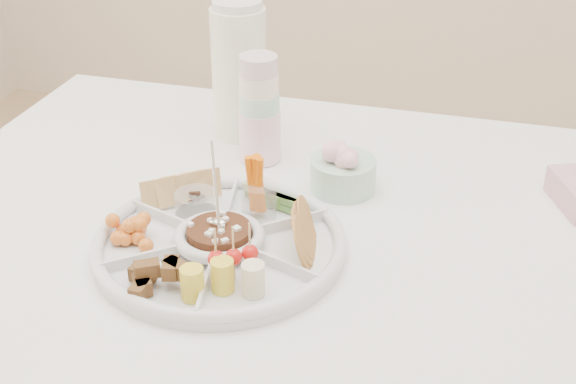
# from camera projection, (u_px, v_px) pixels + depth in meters

# --- Properties ---
(party_tray) EXTENTS (0.49, 0.49, 0.04)m
(party_tray) POSITION_uv_depth(u_px,v_px,m) (219.00, 241.00, 1.22)
(party_tray) COLOR silver
(party_tray) RESTS_ON dining_table
(bean_dip) EXTENTS (0.13, 0.13, 0.04)m
(bean_dip) POSITION_uv_depth(u_px,v_px,m) (219.00, 236.00, 1.21)
(bean_dip) COLOR #361408
(bean_dip) RESTS_ON party_tray
(tortillas) EXTENTS (0.13, 0.13, 0.06)m
(tortillas) POSITION_uv_depth(u_px,v_px,m) (305.00, 233.00, 1.20)
(tortillas) COLOR tan
(tortillas) RESTS_ON party_tray
(carrot_cucumber) EXTENTS (0.14, 0.14, 0.10)m
(carrot_cucumber) POSITION_uv_depth(u_px,v_px,m) (270.00, 183.00, 1.29)
(carrot_cucumber) COLOR orange
(carrot_cucumber) RESTS_ON party_tray
(pita_raisins) EXTENTS (0.12, 0.12, 0.05)m
(pita_raisins) POSITION_uv_depth(u_px,v_px,m) (191.00, 190.00, 1.31)
(pita_raisins) COLOR tan
(pita_raisins) RESTS_ON party_tray
(cherries) EXTENTS (0.13, 0.13, 0.04)m
(cherries) POSITION_uv_depth(u_px,v_px,m) (135.00, 229.00, 1.22)
(cherries) COLOR orange
(cherries) RESTS_ON party_tray
(granola_chunks) EXTENTS (0.12, 0.12, 0.04)m
(granola_chunks) POSITION_uv_depth(u_px,v_px,m) (160.00, 274.00, 1.12)
(granola_chunks) COLOR brown
(granola_chunks) RESTS_ON party_tray
(banana_tomato) EXTENTS (0.14, 0.14, 0.09)m
(banana_tomato) POSITION_uv_depth(u_px,v_px,m) (252.00, 265.00, 1.10)
(banana_tomato) COLOR #FFF68B
(banana_tomato) RESTS_ON party_tray
(cup_stack) EXTENTS (0.10, 0.10, 0.21)m
(cup_stack) POSITION_uv_depth(u_px,v_px,m) (259.00, 107.00, 1.45)
(cup_stack) COLOR beige
(cup_stack) RESTS_ON dining_table
(thermos) EXTENTS (0.12, 0.12, 0.27)m
(thermos) POSITION_uv_depth(u_px,v_px,m) (239.00, 68.00, 1.53)
(thermos) COLOR white
(thermos) RESTS_ON dining_table
(flower_bowl) EXTENTS (0.15, 0.15, 0.09)m
(flower_bowl) POSITION_uv_depth(u_px,v_px,m) (343.00, 167.00, 1.38)
(flower_bowl) COLOR #97BAA0
(flower_bowl) RESTS_ON dining_table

